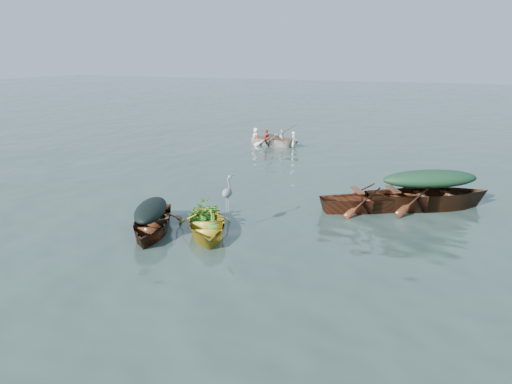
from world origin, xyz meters
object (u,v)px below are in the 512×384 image
green_tarp_boat (427,209)px  heron (227,199)px  dark_covered_boat (152,233)px  open_wooden_boat (374,210)px  rowed_boat (274,146)px  yellow_dinghy (206,234)px

green_tarp_boat → heron: 6.19m
heron → dark_covered_boat: bearing=172.5°
heron → open_wooden_boat: bearing=15.2°
open_wooden_boat → rowed_boat: 10.73m
dark_covered_boat → open_wooden_boat: bearing=16.5°
dark_covered_boat → open_wooden_boat: size_ratio=0.82×
green_tarp_boat → heron: (-4.52, -4.14, 0.90)m
green_tarp_boat → heron: bearing=102.8°
yellow_dinghy → open_wooden_boat: 5.09m
open_wooden_boat → heron: 4.64m
rowed_boat → heron: 12.39m
yellow_dinghy → rowed_boat: yellow_dinghy is taller
yellow_dinghy → open_wooden_boat: open_wooden_boat is taller
dark_covered_boat → open_wooden_boat: (4.86, 4.13, 0.00)m
dark_covered_boat → open_wooden_boat: open_wooden_boat is taller
yellow_dinghy → dark_covered_boat: size_ratio=0.89×
green_tarp_boat → open_wooden_boat: (-1.42, -0.81, 0.00)m
dark_covered_boat → green_tarp_boat: green_tarp_boat is taller
green_tarp_boat → open_wooden_boat: green_tarp_boat is taller
yellow_dinghy → rowed_boat: size_ratio=0.90×
open_wooden_boat → rowed_boat: open_wooden_boat is taller
dark_covered_boat → green_tarp_boat: size_ratio=0.70×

